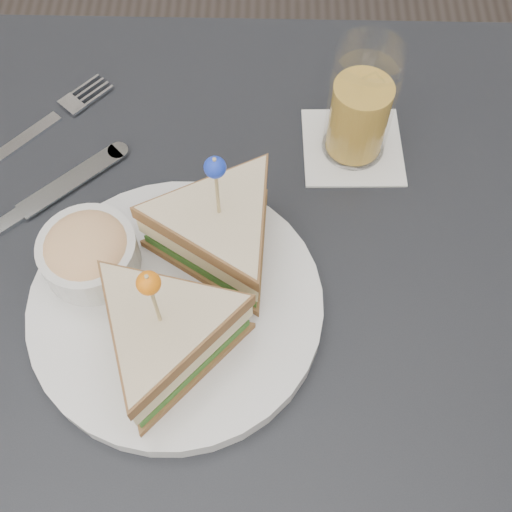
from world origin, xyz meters
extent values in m
plane|color=#3F3833|center=(0.00, 0.00, 0.00)|extent=(3.50, 3.50, 0.00)
cube|color=black|center=(0.00, 0.00, 0.73)|extent=(0.80, 0.80, 0.03)
cylinder|color=black|center=(-0.35, 0.35, 0.36)|extent=(0.04, 0.04, 0.72)
cylinder|color=black|center=(0.35, 0.35, 0.36)|extent=(0.04, 0.04, 0.72)
cylinder|color=silver|center=(-0.07, -0.03, 0.76)|extent=(0.36, 0.36, 0.02)
cylinder|color=silver|center=(-0.07, -0.03, 0.77)|extent=(0.36, 0.36, 0.01)
cylinder|color=tan|center=(-0.07, -0.08, 0.87)|extent=(0.00, 0.00, 0.09)
sphere|color=orange|center=(-0.07, -0.08, 0.91)|extent=(0.02, 0.02, 0.02)
cylinder|color=tan|center=(-0.02, 0.03, 0.87)|extent=(0.00, 0.00, 0.09)
sphere|color=#1731B0|center=(-0.02, 0.03, 0.91)|extent=(0.02, 0.02, 0.02)
cylinder|color=silver|center=(-0.15, 0.01, 0.79)|extent=(0.12, 0.12, 0.04)
ellipsoid|color=#E0B772|center=(-0.15, 0.01, 0.80)|extent=(0.11, 0.11, 0.04)
cube|color=white|center=(-0.28, 0.17, 0.75)|extent=(0.10, 0.11, 0.00)
cube|color=white|center=(-0.22, 0.24, 0.75)|extent=(0.04, 0.04, 0.00)
cube|color=silver|center=(-0.20, 0.13, 0.75)|extent=(0.11, 0.10, 0.00)
cylinder|color=silver|center=(-0.15, 0.17, 0.75)|extent=(0.03, 0.03, 0.00)
cube|color=white|center=(0.12, 0.18, 0.75)|extent=(0.12, 0.12, 0.00)
cylinder|color=gold|center=(0.12, 0.18, 0.80)|extent=(0.07, 0.07, 0.09)
cylinder|color=white|center=(0.12, 0.18, 0.82)|extent=(0.07, 0.07, 0.14)
cube|color=white|center=(0.13, 0.19, 0.84)|extent=(0.02, 0.02, 0.02)
cube|color=white|center=(0.11, 0.18, 0.84)|extent=(0.02, 0.02, 0.02)
camera|label=1|loc=(0.02, -0.29, 1.33)|focal=45.00mm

